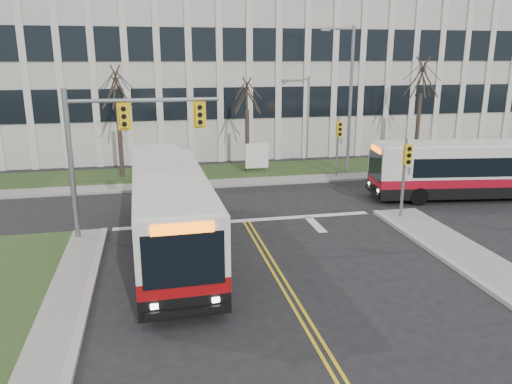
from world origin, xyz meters
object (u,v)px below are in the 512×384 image
object	(u,v)px
streetlight	(348,93)
bus_main	(170,211)
bus_cross	(477,171)
directory_sign	(257,156)

from	to	relation	value
streetlight	bus_main	size ratio (longest dim) A/B	0.77
bus_main	bus_cross	size ratio (longest dim) A/B	1.08
streetlight	bus_main	world-z (taller)	streetlight
streetlight	directory_sign	world-z (taller)	streetlight
streetlight	directory_sign	distance (m)	6.96
bus_main	directory_sign	bearing A→B (deg)	62.32
streetlight	directory_sign	bearing A→B (deg)	166.77
bus_main	bus_cross	bearing A→B (deg)	13.23
streetlight	directory_sign	size ratio (longest dim) A/B	4.60
streetlight	bus_cross	distance (m)	9.03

